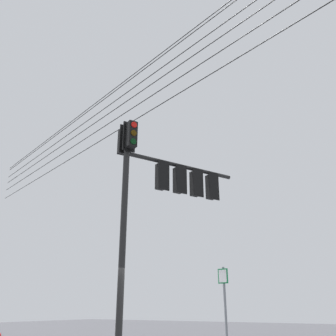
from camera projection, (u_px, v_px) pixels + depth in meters
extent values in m
cylinder|color=black|center=(123.00, 240.00, 10.90)|extent=(0.20, 0.20, 6.64)
cylinder|color=black|center=(182.00, 166.00, 13.02)|extent=(2.07, 4.04, 0.14)
cube|color=black|center=(123.00, 141.00, 12.35)|extent=(0.40, 0.40, 0.90)
cube|color=black|center=(126.00, 140.00, 12.22)|extent=(0.23, 0.41, 1.04)
cylinder|color=red|center=(122.00, 135.00, 12.59)|extent=(0.11, 0.19, 0.20)
cylinder|color=#3C2703|center=(121.00, 143.00, 12.48)|extent=(0.11, 0.19, 0.20)
cylinder|color=black|center=(121.00, 151.00, 12.37)|extent=(0.11, 0.19, 0.20)
cube|color=black|center=(131.00, 135.00, 11.88)|extent=(0.40, 0.40, 0.90)
cube|color=black|center=(129.00, 137.00, 12.01)|extent=(0.23, 0.41, 1.04)
cylinder|color=red|center=(134.00, 125.00, 11.86)|extent=(0.11, 0.19, 0.20)
cylinder|color=#3C2703|center=(134.00, 133.00, 11.75)|extent=(0.11, 0.19, 0.20)
cylinder|color=black|center=(133.00, 141.00, 11.64)|extent=(0.11, 0.19, 0.20)
cube|color=black|center=(161.00, 176.00, 12.38)|extent=(0.40, 0.40, 0.90)
cube|color=black|center=(164.00, 175.00, 12.25)|extent=(0.22, 0.42, 1.04)
cylinder|color=red|center=(158.00, 170.00, 12.62)|extent=(0.11, 0.19, 0.20)
cylinder|color=#3C2703|center=(158.00, 178.00, 12.51)|extent=(0.11, 0.19, 0.20)
cylinder|color=black|center=(158.00, 186.00, 12.40)|extent=(0.11, 0.19, 0.20)
cube|color=black|center=(179.00, 180.00, 12.75)|extent=(0.40, 0.40, 0.90)
cube|color=black|center=(181.00, 179.00, 12.61)|extent=(0.22, 0.42, 1.04)
cylinder|color=red|center=(176.00, 173.00, 12.98)|extent=(0.11, 0.19, 0.20)
cylinder|color=#3C2703|center=(176.00, 181.00, 12.87)|extent=(0.11, 0.19, 0.20)
cylinder|color=black|center=(176.00, 190.00, 12.76)|extent=(0.11, 0.19, 0.20)
cube|color=black|center=(195.00, 184.00, 13.11)|extent=(0.40, 0.40, 0.90)
cube|color=black|center=(198.00, 182.00, 12.98)|extent=(0.23, 0.41, 1.04)
cylinder|color=red|center=(192.00, 177.00, 13.35)|extent=(0.11, 0.19, 0.20)
cylinder|color=#3C2703|center=(193.00, 185.00, 13.24)|extent=(0.11, 0.19, 0.20)
cylinder|color=black|center=(193.00, 193.00, 13.13)|extent=(0.11, 0.19, 0.20)
cube|color=black|center=(211.00, 187.00, 13.47)|extent=(0.40, 0.40, 0.90)
cube|color=black|center=(214.00, 186.00, 13.34)|extent=(0.23, 0.41, 1.04)
cylinder|color=red|center=(208.00, 181.00, 13.71)|extent=(0.12, 0.19, 0.20)
cylinder|color=#3C2703|center=(208.00, 188.00, 13.60)|extent=(0.12, 0.19, 0.20)
cylinder|color=black|center=(209.00, 196.00, 13.49)|extent=(0.12, 0.19, 0.20)
cylinder|color=slate|center=(226.00, 314.00, 10.05)|extent=(0.07, 0.07, 2.52)
cube|color=#0C7238|center=(223.00, 276.00, 10.38)|extent=(0.31, 0.06, 0.41)
cube|color=white|center=(223.00, 276.00, 10.37)|extent=(0.25, 0.04, 0.35)
cylinder|color=black|center=(111.00, 134.00, 13.05)|extent=(21.89, 7.03, 0.32)
cylinder|color=black|center=(112.00, 121.00, 13.23)|extent=(21.89, 7.03, 0.32)
cylinder|color=black|center=(113.00, 111.00, 13.39)|extent=(21.89, 7.03, 0.32)
cylinder|color=black|center=(113.00, 102.00, 13.52)|extent=(21.89, 7.03, 0.32)
cylinder|color=black|center=(114.00, 92.00, 13.68)|extent=(21.89, 7.03, 0.32)
cylinder|color=black|center=(114.00, 89.00, 13.73)|extent=(21.89, 7.03, 0.32)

